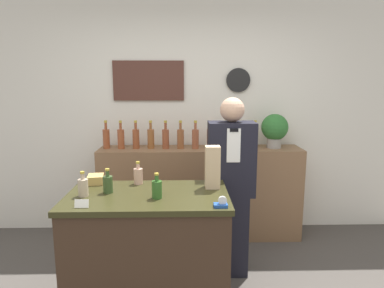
# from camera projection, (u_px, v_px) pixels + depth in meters

# --- Properties ---
(back_wall) EXTENTS (5.20, 0.09, 2.70)m
(back_wall) POSITION_uv_depth(u_px,v_px,m) (185.00, 115.00, 3.93)
(back_wall) COLOR silver
(back_wall) RESTS_ON ground_plane
(back_shelf) EXTENTS (2.21, 0.41, 1.01)m
(back_shelf) POSITION_uv_depth(u_px,v_px,m) (200.00, 192.00, 3.83)
(back_shelf) COLOR brown
(back_shelf) RESTS_ON ground_plane
(display_counter) EXTENTS (1.18, 0.68, 0.93)m
(display_counter) POSITION_uv_depth(u_px,v_px,m) (149.00, 253.00, 2.57)
(display_counter) COLOR #382619
(display_counter) RESTS_ON ground_plane
(shopkeeper) EXTENTS (0.41, 0.26, 1.60)m
(shopkeeper) POSITION_uv_depth(u_px,v_px,m) (231.00, 188.00, 3.03)
(shopkeeper) COLOR black
(shopkeeper) RESTS_ON ground_plane
(potted_plant) EXTENTS (0.29, 0.29, 0.37)m
(potted_plant) POSITION_uv_depth(u_px,v_px,m) (275.00, 129.00, 3.73)
(potted_plant) COLOR #9E998E
(potted_plant) RESTS_ON back_shelf
(paper_bag) EXTENTS (0.11, 0.10, 0.33)m
(paper_bag) POSITION_uv_depth(u_px,v_px,m) (213.00, 167.00, 2.61)
(paper_bag) COLOR tan
(paper_bag) RESTS_ON display_counter
(tape_dispenser) EXTENTS (0.09, 0.06, 0.07)m
(tape_dispenser) POSITION_uv_depth(u_px,v_px,m) (221.00, 204.00, 2.23)
(tape_dispenser) COLOR #1E4799
(tape_dispenser) RESTS_ON display_counter
(price_card_left) EXTENTS (0.09, 0.02, 0.06)m
(price_card_left) POSITION_uv_depth(u_px,v_px,m) (82.00, 204.00, 2.22)
(price_card_left) COLOR white
(price_card_left) RESTS_ON display_counter
(gift_box) EXTENTS (0.14, 0.16, 0.07)m
(gift_box) POSITION_uv_depth(u_px,v_px,m) (96.00, 179.00, 2.74)
(gift_box) COLOR tan
(gift_box) RESTS_ON display_counter
(counter_bottle_0) EXTENTS (0.07, 0.07, 0.18)m
(counter_bottle_0) POSITION_uv_depth(u_px,v_px,m) (83.00, 187.00, 2.43)
(counter_bottle_0) COLOR tan
(counter_bottle_0) RESTS_ON display_counter
(counter_bottle_1) EXTENTS (0.07, 0.07, 0.18)m
(counter_bottle_1) POSITION_uv_depth(u_px,v_px,m) (108.00, 184.00, 2.51)
(counter_bottle_1) COLOR #334924
(counter_bottle_1) RESTS_ON display_counter
(counter_bottle_2) EXTENTS (0.07, 0.07, 0.18)m
(counter_bottle_2) POSITION_uv_depth(u_px,v_px,m) (138.00, 176.00, 2.72)
(counter_bottle_2) COLOR tan
(counter_bottle_2) RESTS_ON display_counter
(counter_bottle_3) EXTENTS (0.07, 0.07, 0.18)m
(counter_bottle_3) POSITION_uv_depth(u_px,v_px,m) (157.00, 189.00, 2.39)
(counter_bottle_3) COLOR #2E5A22
(counter_bottle_3) RESTS_ON display_counter
(shelf_bottle_0) EXTENTS (0.07, 0.07, 0.31)m
(shelf_bottle_0) POSITION_uv_depth(u_px,v_px,m) (106.00, 138.00, 3.71)
(shelf_bottle_0) COLOR brown
(shelf_bottle_0) RESTS_ON back_shelf
(shelf_bottle_1) EXTENTS (0.07, 0.07, 0.31)m
(shelf_bottle_1) POSITION_uv_depth(u_px,v_px,m) (121.00, 138.00, 3.70)
(shelf_bottle_1) COLOR brown
(shelf_bottle_1) RESTS_ON back_shelf
(shelf_bottle_2) EXTENTS (0.07, 0.07, 0.31)m
(shelf_bottle_2) POSITION_uv_depth(u_px,v_px,m) (136.00, 138.00, 3.71)
(shelf_bottle_2) COLOR brown
(shelf_bottle_2) RESTS_ON back_shelf
(shelf_bottle_3) EXTENTS (0.07, 0.07, 0.31)m
(shelf_bottle_3) POSITION_uv_depth(u_px,v_px,m) (151.00, 138.00, 3.71)
(shelf_bottle_3) COLOR brown
(shelf_bottle_3) RESTS_ON back_shelf
(shelf_bottle_4) EXTENTS (0.07, 0.07, 0.31)m
(shelf_bottle_4) POSITION_uv_depth(u_px,v_px,m) (166.00, 138.00, 3.70)
(shelf_bottle_4) COLOR brown
(shelf_bottle_4) RESTS_ON back_shelf
(shelf_bottle_5) EXTENTS (0.07, 0.07, 0.31)m
(shelf_bottle_5) POSITION_uv_depth(u_px,v_px,m) (181.00, 138.00, 3.70)
(shelf_bottle_5) COLOR brown
(shelf_bottle_5) RESTS_ON back_shelf
(shelf_bottle_6) EXTENTS (0.07, 0.07, 0.31)m
(shelf_bottle_6) POSITION_uv_depth(u_px,v_px,m) (195.00, 138.00, 3.70)
(shelf_bottle_6) COLOR brown
(shelf_bottle_6) RESTS_ON back_shelf
(shelf_bottle_7) EXTENTS (0.07, 0.07, 0.31)m
(shelf_bottle_7) POSITION_uv_depth(u_px,v_px,m) (210.00, 138.00, 3.71)
(shelf_bottle_7) COLOR brown
(shelf_bottle_7) RESTS_ON back_shelf
(shelf_bottle_8) EXTENTS (0.07, 0.07, 0.31)m
(shelf_bottle_8) POSITION_uv_depth(u_px,v_px,m) (225.00, 138.00, 3.73)
(shelf_bottle_8) COLOR brown
(shelf_bottle_8) RESTS_ON back_shelf
(shelf_bottle_9) EXTENTS (0.07, 0.07, 0.31)m
(shelf_bottle_9) POSITION_uv_depth(u_px,v_px,m) (240.00, 138.00, 3.73)
(shelf_bottle_9) COLOR brown
(shelf_bottle_9) RESTS_ON back_shelf
(shelf_bottle_10) EXTENTS (0.07, 0.07, 0.31)m
(shelf_bottle_10) POSITION_uv_depth(u_px,v_px,m) (255.00, 138.00, 3.72)
(shelf_bottle_10) COLOR brown
(shelf_bottle_10) RESTS_ON back_shelf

